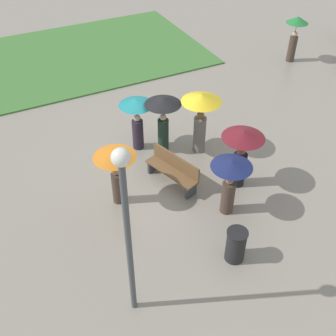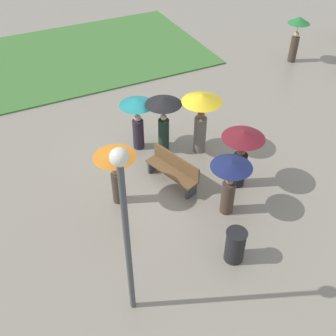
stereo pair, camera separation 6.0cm
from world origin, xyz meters
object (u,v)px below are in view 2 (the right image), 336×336
object	(u,v)px
trash_bin	(235,246)
crowd_person_yellow	(201,111)
crowd_person_maroon	(242,148)
lamp_post	(125,218)
lone_walker_mid_plaza	(297,31)
crowd_person_teal	(137,115)
crowd_person_black	(164,113)
crowd_person_navy	(230,177)
park_bench	(173,169)
crowd_person_orange	(115,163)

from	to	relation	value
trash_bin	crowd_person_yellow	distance (m)	4.41
trash_bin	crowd_person_maroon	distance (m)	2.82
lamp_post	crowd_person_yellow	distance (m)	5.93
lone_walker_mid_plaza	crowd_person_teal	bearing A→B (deg)	-98.43
crowd_person_teal	crowd_person_maroon	distance (m)	3.40
crowd_person_teal	lone_walker_mid_plaza	size ratio (longest dim) A/B	0.90
crowd_person_black	crowd_person_yellow	size ratio (longest dim) A/B	0.96
crowd_person_navy	crowd_person_maroon	distance (m)	1.17
trash_bin	park_bench	bearing A→B (deg)	-178.83
crowd_person_orange	trash_bin	bearing A→B (deg)	-40.41
trash_bin	crowd_person_yellow	size ratio (longest dim) A/B	0.45
crowd_person_orange	crowd_person_black	bearing A→B (deg)	55.30
lamp_post	crowd_person_orange	size ratio (longest dim) A/B	2.45
park_bench	lamp_post	distance (m)	4.71
crowd_person_maroon	crowd_person_teal	bearing A→B (deg)	170.16
lamp_post	crowd_person_maroon	xyz separation A→B (m)	(-2.33, 4.18, -1.44)
trash_bin	crowd_person_orange	bearing A→B (deg)	-150.22
crowd_person_navy	crowd_person_yellow	world-z (taller)	crowd_person_yellow
lamp_post	trash_bin	xyz separation A→B (m)	(-0.13, 2.64, -2.29)
crowd_person_teal	crowd_person_yellow	distance (m)	1.93
crowd_person_orange	lone_walker_mid_plaza	distance (m)	10.90
crowd_person_navy	crowd_person_yellow	distance (m)	2.75
trash_bin	crowd_person_teal	distance (m)	5.13
crowd_person_orange	lone_walker_mid_plaza	size ratio (longest dim) A/B	0.90
lamp_post	crowd_person_yellow	size ratio (longest dim) A/B	2.11
crowd_person_orange	crowd_person_teal	bearing A→B (deg)	74.04
crowd_person_teal	crowd_person_navy	bearing A→B (deg)	-81.79
trash_bin	crowd_person_yellow	world-z (taller)	crowd_person_yellow
park_bench	crowd_person_yellow	world-z (taller)	crowd_person_yellow
crowd_person_black	lone_walker_mid_plaza	distance (m)	8.40
lamp_post	crowd_person_navy	distance (m)	3.98
crowd_person_teal	crowd_person_yellow	size ratio (longest dim) A/B	0.86
crowd_person_maroon	lone_walker_mid_plaza	distance (m)	8.62
park_bench	crowd_person_navy	world-z (taller)	crowd_person_navy
lamp_post	crowd_person_navy	size ratio (longest dim) A/B	2.49
lamp_post	crowd_person_yellow	xyz separation A→B (m)	(-4.21, 3.98, -1.28)
crowd_person_yellow	crowd_person_maroon	bearing A→B (deg)	77.78
trash_bin	crowd_person_navy	world-z (taller)	crowd_person_navy
park_bench	lone_walker_mid_plaza	bearing A→B (deg)	101.99
crowd_person_black	crowd_person_yellow	distance (m)	1.11
park_bench	lamp_post	world-z (taller)	lamp_post
park_bench	lone_walker_mid_plaza	world-z (taller)	lone_walker_mid_plaza
crowd_person_black	crowd_person_yellow	bearing A→B (deg)	-145.93
lamp_post	lone_walker_mid_plaza	bearing A→B (deg)	126.84
crowd_person_orange	crowd_person_teal	xyz separation A→B (m)	(-2.02, 1.45, -0.10)
crowd_person_orange	crowd_person_yellow	world-z (taller)	crowd_person_yellow
lamp_post	crowd_person_maroon	bearing A→B (deg)	119.15
crowd_person_teal	lone_walker_mid_plaza	distance (m)	8.79
crowd_person_black	crowd_person_yellow	xyz separation A→B (m)	(0.45, 1.02, 0.05)
trash_bin	crowd_person_yellow	bearing A→B (deg)	161.69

